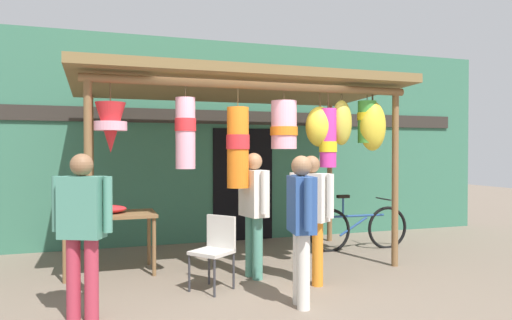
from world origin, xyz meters
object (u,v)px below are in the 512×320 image
at_px(display_table, 110,220).
at_px(flower_heap_on_table, 105,209).
at_px(customer_foreground, 254,205).
at_px(shopper_by_bananas, 311,209).
at_px(passerby_at_right, 82,223).
at_px(parked_bicycle, 359,228).
at_px(folding_chair, 216,246).
at_px(vendor_in_orange, 301,218).

distance_m(display_table, flower_heap_on_table, 0.16).
bearing_deg(flower_heap_on_table, display_table, 1.89).
height_order(flower_heap_on_table, customer_foreground, customer_foreground).
bearing_deg(display_table, shopper_by_bananas, -30.08).
bearing_deg(flower_heap_on_table, passerby_at_right, -97.57).
xyz_separation_m(flower_heap_on_table, parked_bicycle, (3.92, 0.26, -0.49)).
height_order(flower_heap_on_table, folding_chair, flower_heap_on_table).
xyz_separation_m(folding_chair, shopper_by_bananas, (1.12, -0.19, 0.40)).
relative_size(shopper_by_bananas, passerby_at_right, 0.98).
relative_size(parked_bicycle, passerby_at_right, 1.11).
bearing_deg(folding_chair, passerby_at_right, -157.76).
bearing_deg(shopper_by_bananas, folding_chair, 170.37).
relative_size(customer_foreground, shopper_by_bananas, 1.02).
relative_size(display_table, passerby_at_right, 0.74).
relative_size(vendor_in_orange, shopper_by_bananas, 1.01).
xyz_separation_m(display_table, shopper_by_bananas, (2.26, -1.31, 0.21)).
bearing_deg(parked_bicycle, vendor_in_orange, -131.73).
bearing_deg(flower_heap_on_table, parked_bicycle, 3.85).
bearing_deg(shopper_by_bananas, customer_foreground, 137.99).
relative_size(vendor_in_orange, passerby_at_right, 0.99).
distance_m(flower_heap_on_table, passerby_at_right, 1.72).
height_order(folding_chair, parked_bicycle, parked_bicycle).
relative_size(parked_bicycle, shopper_by_bananas, 1.14).
relative_size(folding_chair, vendor_in_orange, 0.54).
xyz_separation_m(folding_chair, parked_bicycle, (2.71, 1.38, -0.16)).
bearing_deg(flower_heap_on_table, shopper_by_bananas, -29.39).
distance_m(display_table, passerby_at_right, 1.75).
bearing_deg(vendor_in_orange, folding_chair, 127.54).
height_order(vendor_in_orange, shopper_by_bananas, vendor_in_orange).
distance_m(shopper_by_bananas, passerby_at_right, 2.58).
height_order(flower_heap_on_table, shopper_by_bananas, shopper_by_bananas).
bearing_deg(vendor_in_orange, display_table, 132.26).
xyz_separation_m(customer_foreground, shopper_by_bananas, (0.55, -0.50, -0.02)).
relative_size(flower_heap_on_table, passerby_at_right, 0.36).
bearing_deg(customer_foreground, flower_heap_on_table, 155.40).
distance_m(vendor_in_orange, shopper_by_bananas, 0.82).
height_order(flower_heap_on_table, parked_bicycle, flower_heap_on_table).
height_order(vendor_in_orange, customer_foreground, customer_foreground).
distance_m(vendor_in_orange, passerby_at_right, 2.14).
bearing_deg(shopper_by_bananas, vendor_in_orange, -122.07).
distance_m(folding_chair, parked_bicycle, 3.05).
bearing_deg(customer_foreground, folding_chair, -151.52).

